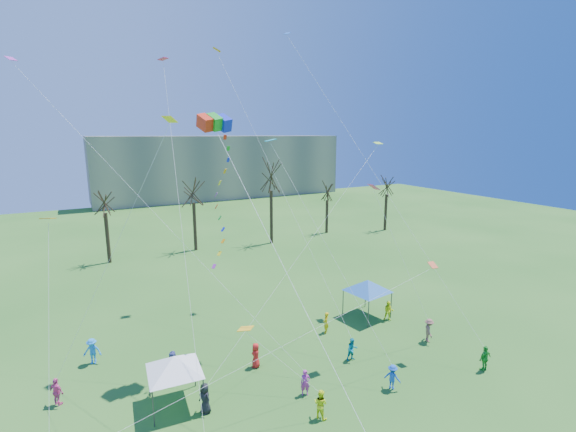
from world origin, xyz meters
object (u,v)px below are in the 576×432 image
canopy_tent_white (174,364)px  canopy_tent_blue (368,286)px  distant_building (221,166)px  big_box_kite (226,203)px

canopy_tent_white → canopy_tent_blue: canopy_tent_blue is taller
distant_building → big_box_kite: 77.34m
big_box_kite → canopy_tent_blue: 15.75m
canopy_tent_blue → distant_building: bearing=80.7°
big_box_kite → canopy_tent_white: (-4.11, -1.96, -8.68)m
big_box_kite → canopy_tent_white: big_box_kite is taller
distant_building → canopy_tent_white: 80.63m
big_box_kite → canopy_tent_blue: big_box_kite is taller
canopy_tent_white → canopy_tent_blue: (17.23, 3.87, 0.17)m
distant_building → big_box_kite: size_ratio=2.97×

